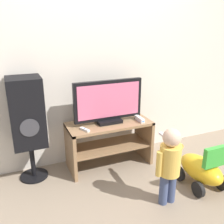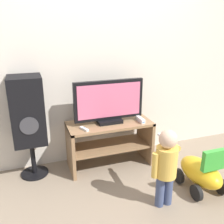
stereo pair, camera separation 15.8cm
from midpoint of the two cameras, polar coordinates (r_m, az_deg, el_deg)
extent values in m
plane|color=gray|center=(2.94, 2.44, -13.76)|extent=(16.00, 16.00, 0.00)
cube|color=silver|center=(2.96, -0.92, 13.39)|extent=(10.00, 0.06, 2.60)
cube|color=#93704C|center=(2.87, 1.02, -2.75)|extent=(0.97, 0.43, 0.03)
cube|color=#93704C|center=(2.99, 0.98, -7.76)|extent=(0.93, 0.39, 0.02)
cube|color=#93704C|center=(2.87, -7.91, -8.62)|extent=(0.04, 0.43, 0.54)
cube|color=#93704C|center=(3.16, 9.01, -5.95)|extent=(0.04, 0.43, 0.54)
cube|color=black|center=(2.88, 0.87, -1.95)|extent=(0.28, 0.20, 0.04)
cube|color=black|center=(2.80, 0.90, 2.74)|extent=(0.80, 0.05, 0.45)
cube|color=#D8668C|center=(2.78, 1.10, 2.59)|extent=(0.73, 0.01, 0.38)
cube|color=white|center=(2.92, 8.07, -1.76)|extent=(0.05, 0.17, 0.05)
cube|color=#3F8CE5|center=(2.85, 8.86, -2.34)|extent=(0.03, 0.00, 0.01)
cube|color=white|center=(2.68, -4.69, -3.88)|extent=(0.08, 0.13, 0.02)
cylinder|color=#337FD8|center=(2.68, -4.70, -3.63)|extent=(0.01, 0.01, 0.00)
cylinder|color=#3F4C72|center=(2.46, 12.81, -17.23)|extent=(0.08, 0.08, 0.31)
cylinder|color=#3F4C72|center=(2.51, 14.57, -16.71)|extent=(0.08, 0.08, 0.31)
cylinder|color=#E5B74C|center=(2.32, 14.28, -11.03)|extent=(0.19, 0.19, 0.28)
sphere|color=beige|center=(2.22, 14.75, -6.05)|extent=(0.16, 0.16, 0.16)
cylinder|color=#E5B74C|center=(2.28, 11.86, -11.86)|extent=(0.06, 0.06, 0.24)
cylinder|color=#E5B74C|center=(2.42, 15.17, -6.99)|extent=(0.06, 0.24, 0.06)
sphere|color=beige|center=(2.51, 13.66, -5.89)|extent=(0.07, 0.07, 0.07)
cube|color=white|center=(2.54, 13.18, -5.54)|extent=(0.03, 0.13, 0.02)
cylinder|color=black|center=(3.03, -15.75, -13.28)|extent=(0.30, 0.30, 0.02)
cylinder|color=black|center=(2.93, -16.09, -10.12)|extent=(0.05, 0.05, 0.40)
cube|color=black|center=(2.71, -17.18, 0.33)|extent=(0.33, 0.33, 0.72)
cylinder|color=#38383D|center=(2.59, -16.74, -3.09)|extent=(0.18, 0.01, 0.18)
ellipsoid|color=gold|center=(2.78, 21.14, -12.62)|extent=(0.29, 0.54, 0.23)
cube|color=green|center=(2.59, 23.84, -10.07)|extent=(0.24, 0.05, 0.20)
cylinder|color=black|center=(2.86, 16.58, -13.86)|extent=(0.04, 0.16, 0.16)
cylinder|color=black|center=(3.02, 21.24, -12.46)|extent=(0.04, 0.16, 0.16)
cylinder|color=black|center=(2.67, 20.43, -16.94)|extent=(0.04, 0.16, 0.16)
cylinder|color=black|center=(2.85, 25.19, -15.18)|extent=(0.04, 0.16, 0.16)
camera|label=1|loc=(0.08, -88.34, 0.58)|focal=40.00mm
camera|label=2|loc=(0.08, 91.66, -0.58)|focal=40.00mm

